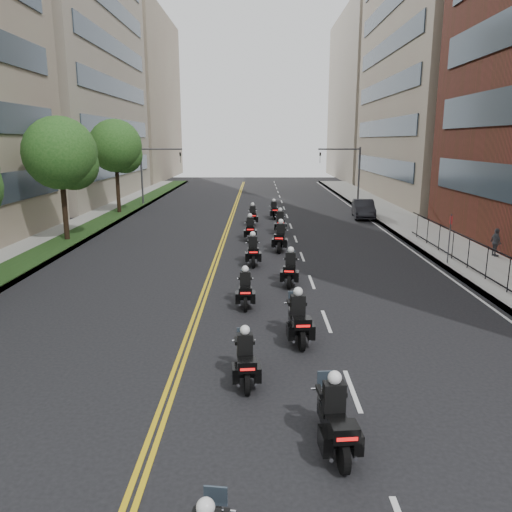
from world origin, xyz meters
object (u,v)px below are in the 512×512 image
Objects in this scene: motorcycle_4 at (245,290)px; parked_sedan at (363,209)px; motorcycle_2 at (245,361)px; motorcycle_8 at (250,230)px; motorcycle_1 at (335,420)px; motorcycle_9 at (280,223)px; pedestrian_c at (496,242)px; motorcycle_6 at (253,252)px; motorcycle_3 at (298,320)px; motorcycle_5 at (290,270)px; motorcycle_11 at (274,211)px; motorcycle_10 at (253,216)px; motorcycle_7 at (280,238)px.

motorcycle_4 is 0.47× the size of parked_sedan.
motorcycle_8 is (-0.19, 19.19, 0.07)m from motorcycle_2.
motorcycle_1 is at bearing -62.14° from motorcycle_2.
motorcycle_8 reaches higher than motorcycle_2.
motorcycle_9 is (2.02, 2.46, 0.01)m from motorcycle_8.
motorcycle_9 is 13.53m from pedestrian_c.
motorcycle_6 is 0.98× the size of motorcycle_9.
motorcycle_6 is at bearing 91.42° from motorcycle_1.
motorcycle_3 is 0.52× the size of parked_sedan.
motorcycle_5 is 12.51m from motorcycle_9.
motorcycle_8 reaches higher than motorcycle_11.
motorcycle_5 reaches higher than motorcycle_4.
motorcycle_11 is 18.17m from pedestrian_c.
motorcycle_5 is at bearing 84.59° from motorcycle_3.
motorcycle_11 is (-0.30, 31.14, -0.03)m from motorcycle_1.
motorcycle_9 is at bearing 80.81° from motorcycle_4.
parked_sedan is 15.05m from pedestrian_c.
motorcycle_11 is at bearing 77.28° from motorcycle_8.
motorcycle_3 is at bearing -94.72° from motorcycle_11.
motorcycle_5 is at bearing -67.49° from motorcycle_6.
motorcycle_10 reaches higher than pedestrian_c.
motorcycle_1 is 1.04× the size of motorcycle_11.
motorcycle_4 is at bearing -92.69° from motorcycle_7.
motorcycle_4 is 1.40× the size of pedestrian_c.
motorcycle_2 is 0.88× the size of motorcycle_3.
motorcycle_7 reaches higher than motorcycle_8.
motorcycle_6 is at bearing 121.71° from motorcycle_5.
motorcycle_9 reaches higher than motorcycle_6.
motorcycle_3 is 3.88m from motorcycle_4.
motorcycle_5 reaches higher than motorcycle_11.
motorcycle_9 is 6.54m from motorcycle_11.
motorcycle_2 is at bearing -91.69° from motorcycle_10.
motorcycle_4 is 0.97× the size of motorcycle_11.
motorcycle_9 reaches higher than motorcycle_10.
motorcycle_2 is 6.23m from motorcycle_4.
motorcycle_7 is (1.55, 3.30, 0.05)m from motorcycle_6.
motorcycle_11 reaches higher than motorcycle_2.
pedestrian_c reaches higher than parked_sedan.
motorcycle_3 reaches higher than motorcycle_6.
motorcycle_10 is (-1.71, 8.98, -0.06)m from motorcycle_7.
motorcycle_9 is at bearing 96.45° from motorcycle_5.
motorcycle_4 is 0.91× the size of motorcycle_8.
motorcycle_4 is 10.02m from motorcycle_7.
motorcycle_3 is at bearing -82.56° from motorcycle_7.
motorcycle_3 reaches higher than motorcycle_11.
motorcycle_9 is 1.04× the size of motorcycle_10.
pedestrian_c is (11.44, -14.11, 0.27)m from motorcycle_11.
motorcycle_4 is at bearing 97.43° from motorcycle_1.
motorcycle_2 is at bearing -90.33° from motorcycle_4.
motorcycle_10 reaches higher than motorcycle_4.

